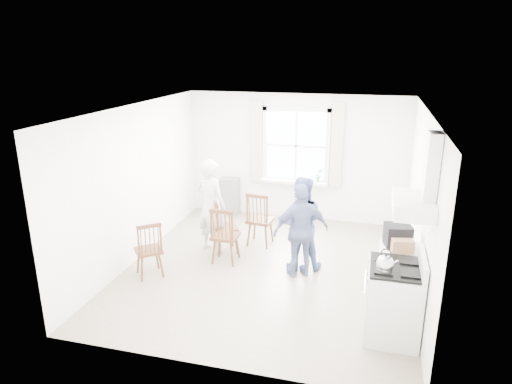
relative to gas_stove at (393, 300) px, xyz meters
name	(u,v)px	position (x,y,z in m)	size (l,w,h in m)	color
room_shell	(268,193)	(-1.91, 1.35, 0.82)	(4.62, 5.12, 2.64)	gray
window_assembly	(296,150)	(-1.91, 3.80, 0.98)	(1.88, 0.24, 1.70)	white
range_hood	(420,192)	(0.16, 0.00, 1.42)	(0.45, 0.76, 0.94)	white
shelf_unit	(229,196)	(-3.31, 3.68, -0.08)	(0.40, 0.30, 0.80)	gray
gas_stove	(393,300)	(0.00, 0.00, 0.00)	(0.68, 0.76, 1.12)	silver
kettle	(385,264)	(-0.15, -0.18, 0.56)	(0.21, 0.21, 0.30)	silver
low_cabinet	(397,277)	(0.07, 0.70, -0.03)	(0.50, 0.55, 0.90)	white
stereo_stack	(398,235)	(0.02, 0.75, 0.56)	(0.39, 0.36, 0.30)	black
cardboard_box	(402,245)	(0.08, 0.57, 0.51)	(0.28, 0.20, 0.18)	#A1714E
windsor_chair_a	(223,230)	(-2.67, 1.35, 0.12)	(0.43, 0.42, 0.99)	#4B2918
windsor_chair_b	(258,214)	(-2.28, 2.18, 0.14)	(0.47, 0.46, 1.02)	#4B2918
windsor_chair_c	(149,244)	(-3.61, 0.59, 0.09)	(0.55, 0.54, 0.93)	#4B2918
person_left	(211,206)	(-3.04, 1.81, 0.35)	(0.61, 0.61, 1.67)	silver
person_mid	(300,223)	(-1.43, 1.55, 0.29)	(0.75, 0.75, 1.54)	#4C5D8E
person_right	(301,231)	(-1.37, 1.29, 0.27)	(0.88, 0.88, 1.51)	navy
potted_plant	(319,175)	(-1.41, 3.71, 0.51)	(0.16, 0.16, 0.29)	#377C3E
windsor_chair_d	(219,220)	(-2.87, 1.77, 0.11)	(0.56, 0.56, 0.98)	#4B2918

